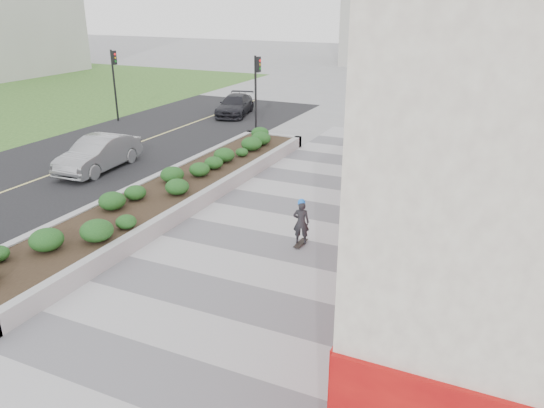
{
  "coord_description": "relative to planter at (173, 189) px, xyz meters",
  "views": [
    {
      "loc": [
        5.58,
        -8.15,
        7.0
      ],
      "look_at": [
        -0.81,
        5.61,
        1.1
      ],
      "focal_mm": 35.0,
      "sensor_mm": 36.0,
      "label": 1
    }
  ],
  "objects": [
    {
      "name": "ground",
      "position": [
        5.5,
        -7.0,
        -0.42
      ],
      "size": [
        160.0,
        160.0,
        0.0
      ],
      "primitive_type": "plane",
      "color": "gray",
      "rests_on": "ground"
    },
    {
      "name": "walkway",
      "position": [
        5.5,
        -4.0,
        -0.41
      ],
      "size": [
        8.0,
        36.0,
        0.01
      ],
      "primitive_type": "cube",
      "color": "#A8A8AD",
      "rests_on": "ground"
    },
    {
      "name": "planter",
      "position": [
        0.0,
        0.0,
        0.0
      ],
      "size": [
        3.0,
        18.0,
        0.9
      ],
      "color": "#9E9EA0",
      "rests_on": "ground"
    },
    {
      "name": "street",
      "position": [
        -6.5,
        0.0,
        -0.42
      ],
      "size": [
        10.0,
        40.0,
        0.0
      ],
      "primitive_type": "cube",
      "color": "black",
      "rests_on": "ground"
    },
    {
      "name": "traffic_signal_near",
      "position": [
        -1.73,
        10.5,
        2.34
      ],
      "size": [
        0.33,
        0.28,
        4.2
      ],
      "color": "black",
      "rests_on": "ground"
    },
    {
      "name": "traffic_signal_far",
      "position": [
        -10.93,
        10.0,
        2.34
      ],
      "size": [
        0.33,
        0.28,
        4.2
      ],
      "color": "black",
      "rests_on": "ground"
    },
    {
      "name": "manhole_cover",
      "position": [
        6.0,
        -4.0,
        -0.42
      ],
      "size": [
        0.44,
        0.44,
        0.01
      ],
      "primitive_type": "cylinder",
      "color": "#595654",
      "rests_on": "ground"
    },
    {
      "name": "skateboarder",
      "position": [
        5.74,
        -1.58,
        0.34
      ],
      "size": [
        0.56,
        0.72,
        1.5
      ],
      "rotation": [
        0.0,
        0.0,
        -0.02
      ],
      "color": "beige",
      "rests_on": "ground"
    },
    {
      "name": "car_silver",
      "position": [
        -5.05,
        1.76,
        0.31
      ],
      "size": [
        1.87,
        4.51,
        1.45
      ],
      "primitive_type": "imported",
      "rotation": [
        0.0,
        0.0,
        0.08
      ],
      "color": "gray",
      "rests_on": "ground"
    },
    {
      "name": "car_dark",
      "position": [
        -5.3,
        14.51,
        0.21
      ],
      "size": [
        2.77,
        4.64,
        1.26
      ],
      "primitive_type": "imported",
      "rotation": [
        0.0,
        0.0,
        0.24
      ],
      "color": "black",
      "rests_on": "ground"
    }
  ]
}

